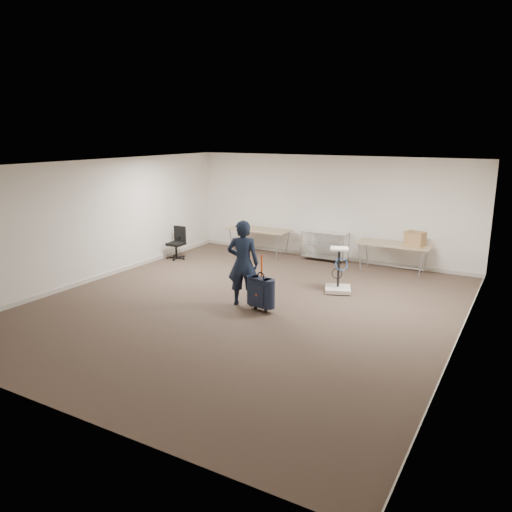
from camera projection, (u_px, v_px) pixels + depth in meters
The scene contains 10 objects.
ground at pixel (246, 306), 10.03m from camera, with size 9.00×9.00×0.00m, color #433429.
room_shell at pixel (277, 286), 11.19m from camera, with size 8.00×9.00×9.00m.
folding_table_left at pixel (259, 231), 14.11m from camera, with size 1.80×0.75×0.73m.
folding_table_right at pixel (393, 246), 12.29m from camera, with size 1.80×0.75×0.73m.
wire_shelf at pixel (325, 245), 13.47m from camera, with size 1.22×0.47×0.80m.
person at pixel (243, 263), 9.90m from camera, with size 0.63×0.42×1.74m, color black.
suitcase at pixel (261, 292), 9.66m from camera, with size 0.45×0.31×1.13m.
office_chair at pixel (177, 249), 13.72m from camera, with size 0.54×0.54×0.88m.
equipment_cart at pixel (338, 280), 10.84m from camera, with size 0.70×0.70×0.99m.
cardboard_box at pixel (415, 239), 12.05m from camera, with size 0.44×0.33×0.33m, color #997F47.
Camera 1 is at (4.87, -8.15, 3.40)m, focal length 35.00 mm.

